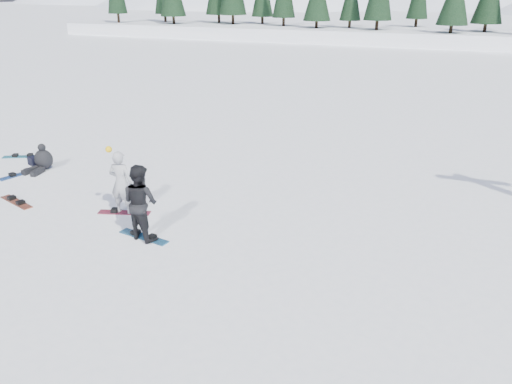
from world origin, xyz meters
TOP-DOWN VIEW (x-y plane):
  - ground at (0.00, 0.00)m, footprint 420.00×420.00m
  - alpine_backdrop at (-11.72, 189.17)m, footprint 412.50×227.00m
  - snowboarder_woman at (0.22, 0.01)m, footprint 0.74×0.54m
  - snowboarder_man at (1.62, -1.06)m, footprint 1.11×0.95m
  - seated_rider at (-4.72, 1.99)m, footprint 0.71×1.14m
  - gear_bag at (-5.42, 2.25)m, footprint 0.53×0.44m
  - snowboard_woman at (0.22, 0.01)m, footprint 1.51×0.74m
  - snowboard_man at (1.62, -1.06)m, footprint 1.52×0.49m
  - snowboard_loose_c at (-6.55, 2.79)m, footprint 1.47×0.92m
  - snowboard_loose_a at (-5.10, 1.28)m, footprint 0.65×1.52m
  - snowboard_loose_b at (-3.27, -0.62)m, footprint 1.52×0.71m

SIDE VIEW (x-z plane):
  - alpine_backdrop at x=-11.72m, z-range -40.57..12.63m
  - ground at x=0.00m, z-range 0.00..0.00m
  - snowboard_woman at x=0.22m, z-range 0.00..0.03m
  - snowboard_man at x=1.62m, z-range 0.00..0.03m
  - snowboard_loose_c at x=-6.55m, z-range 0.00..0.03m
  - snowboard_loose_a at x=-5.10m, z-range 0.00..0.03m
  - snowboard_loose_b at x=-3.27m, z-range 0.00..0.03m
  - gear_bag at x=-5.42m, z-range 0.00..0.30m
  - seated_rider at x=-4.72m, z-range -0.11..0.84m
  - snowboarder_woman at x=0.22m, z-range -0.07..1.95m
  - snowboarder_man at x=1.62m, z-range 0.00..2.00m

